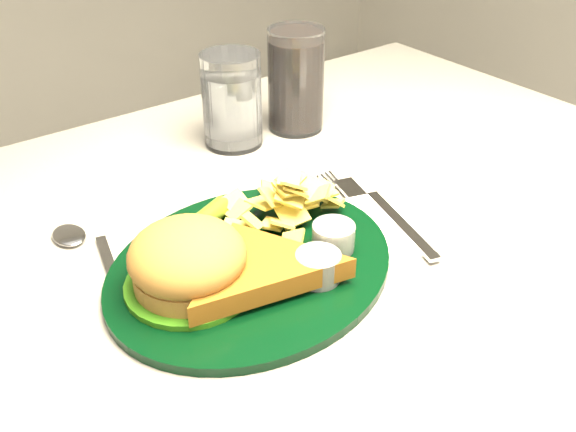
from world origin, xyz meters
The scene contains 5 objects.
dinner_plate centered at (-0.06, -0.05, 0.79)m, with size 0.32×0.27×0.07m, color black, non-canonical shape.
water_glass centered at (0.09, 0.21, 0.82)m, with size 0.08×0.08×0.13m, color white.
cola_glass centered at (0.19, 0.20, 0.82)m, with size 0.08×0.08×0.15m, color black.
fork_napkin centered at (0.12, -0.08, 0.76)m, with size 0.15×0.19×0.01m, color white, non-canonical shape.
spoon centered at (-0.18, 0.04, 0.76)m, with size 0.04×0.16×0.01m, color silver, non-canonical shape.
Camera 1 is at (-0.35, -0.50, 1.16)m, focal length 40.00 mm.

